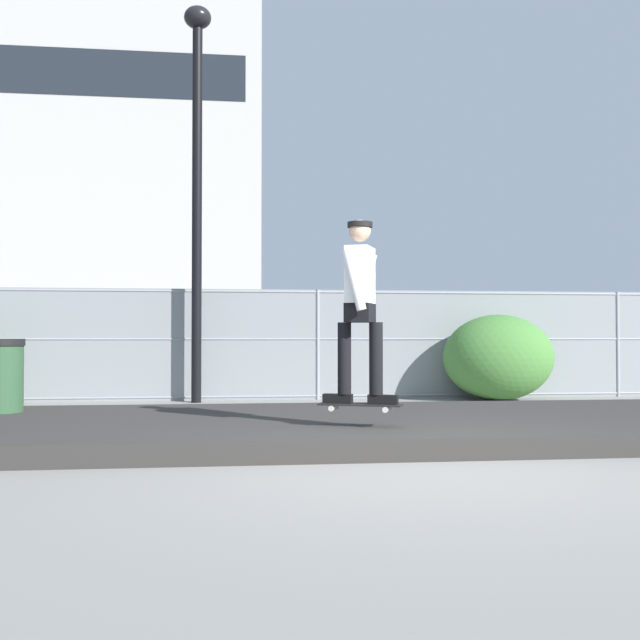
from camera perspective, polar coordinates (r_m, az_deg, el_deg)
The scene contains 11 objects.
ground_plane at distance 6.22m, azimuth 7.92°, elevation -10.95°, with size 120.00×120.00×0.00m, color gray.
gravel_berm at distance 8.41m, azimuth 3.83°, elevation -7.76°, with size 11.04×3.71×0.19m, color #33302D.
skateboard at distance 7.42m, azimuth 2.97°, elevation -6.27°, with size 0.81×0.50×0.07m.
skater at distance 7.40m, azimuth 2.96°, elevation 1.56°, with size 0.70×0.62×1.75m.
chain_fence at distance 13.06m, azimuth -0.16°, elevation -1.78°, with size 21.47×0.06×1.85m.
street_lamp at distance 12.96m, azimuth -9.02°, elevation 12.01°, with size 0.44×0.44×6.42m.
parked_car_near at distance 16.84m, azimuth -16.70°, elevation -1.94°, with size 4.47×2.09×1.66m.
parked_car_mid at distance 16.80m, azimuth 5.56°, elevation -1.99°, with size 4.48×2.11×1.66m.
parked_car_far at distance 18.86m, azimuth 22.12°, elevation -1.82°, with size 4.55×2.26×1.66m.
library_building at distance 51.83m, azimuth -17.17°, elevation 11.17°, with size 21.87×15.85×24.34m.
shrub_right at distance 13.21m, azimuth 12.98°, elevation -2.70°, with size 1.84×1.51×1.42m.
Camera 1 is at (-1.59, -5.92, 1.05)m, focal length 43.56 mm.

